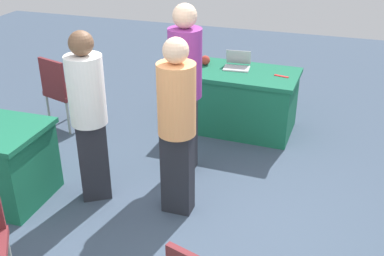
# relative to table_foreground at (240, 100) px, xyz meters

# --- Properties ---
(ground_plane) EXTENTS (14.40, 14.40, 0.00)m
(ground_plane) POSITION_rel_table_foreground_xyz_m (0.02, 2.19, -0.39)
(ground_plane) COLOR #3D4C60
(table_foreground) EXTENTS (1.44, 0.88, 0.78)m
(table_foreground) POSITION_rel_table_foreground_xyz_m (0.00, 0.00, 0.00)
(table_foreground) COLOR #196647
(table_foreground) RESTS_ON ground
(chair_back_row) EXTENTS (0.55, 0.55, 0.95)m
(chair_back_row) POSITION_rel_table_foreground_xyz_m (2.15, 0.68, 0.15)
(chair_back_row) COLOR #9E9993
(chair_back_row) RESTS_ON ground
(person_presenter) EXTENTS (0.47, 0.47, 1.70)m
(person_presenter) POSITION_rel_table_foreground_xyz_m (1.01, 1.96, 0.56)
(person_presenter) COLOR #26262D
(person_presenter) RESTS_ON ground
(person_attendee_standing) EXTENTS (0.34, 0.34, 1.70)m
(person_attendee_standing) POSITION_rel_table_foreground_xyz_m (0.15, 1.91, 0.56)
(person_attendee_standing) COLOR #26262D
(person_attendee_standing) RESTS_ON ground
(person_attendee_browsing) EXTENTS (0.35, 0.35, 1.83)m
(person_attendee_browsing) POSITION_rel_table_foreground_xyz_m (0.32, 1.21, 0.64)
(person_attendee_browsing) COLOR #26262D
(person_attendee_browsing) RESTS_ON ground
(laptop_silver) EXTENTS (0.34, 0.32, 0.21)m
(laptop_silver) POSITION_rel_table_foreground_xyz_m (0.08, -0.13, 0.43)
(laptop_silver) COLOR silver
(laptop_silver) RESTS_ON table_foreground
(yarn_ball) EXTENTS (0.12, 0.12, 0.12)m
(yarn_ball) POSITION_rel_table_foreground_xyz_m (0.50, -0.11, 0.45)
(yarn_ball) COLOR #B2382D
(yarn_ball) RESTS_ON table_foreground
(scissors_red) EXTENTS (0.18, 0.07, 0.01)m
(scissors_red) POSITION_rel_table_foreground_xyz_m (-0.50, 0.02, 0.39)
(scissors_red) COLOR red
(scissors_red) RESTS_ON table_foreground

